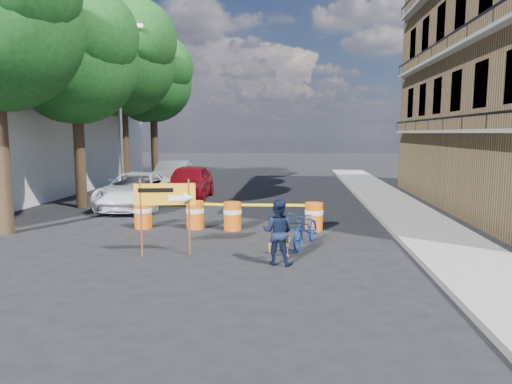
% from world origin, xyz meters
% --- Properties ---
extents(ground, '(120.00, 120.00, 0.00)m').
position_xyz_m(ground, '(0.00, 0.00, 0.00)').
color(ground, black).
rests_on(ground, ground).
extents(sidewalk_east, '(2.40, 40.00, 0.15)m').
position_xyz_m(sidewalk_east, '(6.20, 6.00, 0.07)').
color(sidewalk_east, gray).
rests_on(sidewalk_east, ground).
extents(tree_mid_a, '(5.25, 5.00, 8.68)m').
position_xyz_m(tree_mid_a, '(-6.74, 7.00, 6.01)').
color(tree_mid_a, '#332316').
rests_on(tree_mid_a, ground).
extents(tree_mid_b, '(5.67, 5.40, 9.62)m').
position_xyz_m(tree_mid_b, '(-6.73, 12.00, 6.71)').
color(tree_mid_b, '#332316').
rests_on(tree_mid_b, ground).
extents(tree_far, '(5.04, 4.80, 8.84)m').
position_xyz_m(tree_far, '(-6.74, 17.00, 6.22)').
color(tree_far, '#332316').
rests_on(tree_far, ground).
extents(streetlamp, '(1.25, 0.18, 8.00)m').
position_xyz_m(streetlamp, '(-5.93, 9.50, 4.38)').
color(streetlamp, gray).
rests_on(streetlamp, ground).
extents(barrel_far_left, '(0.58, 0.58, 0.90)m').
position_xyz_m(barrel_far_left, '(-2.88, 3.18, 0.47)').
color(barrel_far_left, '#CE470C').
rests_on(barrel_far_left, ground).
extents(barrel_mid_left, '(0.58, 0.58, 0.90)m').
position_xyz_m(barrel_mid_left, '(-1.17, 3.24, 0.47)').
color(barrel_mid_left, '#CE470C').
rests_on(barrel_mid_left, ground).
extents(barrel_mid_right, '(0.58, 0.58, 0.90)m').
position_xyz_m(barrel_mid_right, '(0.06, 3.16, 0.47)').
color(barrel_mid_right, '#CE470C').
rests_on(barrel_mid_right, ground).
extents(barrel_far_right, '(0.58, 0.58, 0.90)m').
position_xyz_m(barrel_far_right, '(2.65, 3.26, 0.47)').
color(barrel_far_right, '#CE470C').
rests_on(barrel_far_right, ground).
extents(detour_sign, '(1.50, 0.37, 1.95)m').
position_xyz_m(detour_sign, '(-0.98, -0.04, 1.43)').
color(detour_sign, '#592D19').
rests_on(detour_sign, ground).
extents(pedestrian, '(0.87, 0.74, 1.55)m').
position_xyz_m(pedestrian, '(1.66, -0.56, 0.77)').
color(pedestrian, black).
rests_on(pedestrian, ground).
extents(bicycle, '(0.95, 1.16, 1.89)m').
position_xyz_m(bicycle, '(2.36, 1.20, 0.95)').
color(bicycle, '#1445A9').
rests_on(bicycle, ground).
extents(dog, '(0.77, 0.58, 0.59)m').
position_xyz_m(dog, '(1.67, 0.15, 0.30)').
color(dog, '#D9BA7C').
rests_on(dog, ground).
extents(suv_white, '(2.76, 5.36, 1.45)m').
position_xyz_m(suv_white, '(-4.56, 7.25, 0.72)').
color(suv_white, white).
rests_on(suv_white, ground).
extents(sedan_red, '(2.16, 4.85, 1.62)m').
position_xyz_m(sedan_red, '(-2.92, 9.89, 0.81)').
color(sedan_red, maroon).
rests_on(sedan_red, ground).
extents(sedan_silver, '(1.93, 4.81, 1.56)m').
position_xyz_m(sedan_silver, '(-4.72, 13.67, 0.78)').
color(sedan_silver, '#B0B1B7').
rests_on(sedan_silver, ground).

